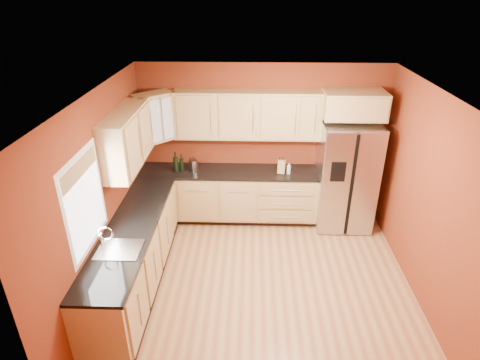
{
  "coord_description": "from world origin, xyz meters",
  "views": [
    {
      "loc": [
        -0.17,
        -4.24,
        3.71
      ],
      "look_at": [
        -0.34,
        0.9,
        1.15
      ],
      "focal_mm": 30.0,
      "sensor_mm": 36.0,
      "label": 1
    }
  ],
  "objects_px": {
    "knife_block": "(282,166)",
    "wine_bottle_a": "(176,162)",
    "soap_dispenser": "(289,169)",
    "refrigerator": "(346,176)",
    "canister_left": "(194,166)"
  },
  "relations": [
    {
      "from": "wine_bottle_a",
      "to": "soap_dispenser",
      "type": "xyz_separation_m",
      "value": [
        1.82,
        -0.01,
        -0.08
      ]
    },
    {
      "from": "wine_bottle_a",
      "to": "refrigerator",
      "type": "bearing_deg",
      "value": -0.02
    },
    {
      "from": "canister_left",
      "to": "soap_dispenser",
      "type": "height_order",
      "value": "canister_left"
    },
    {
      "from": "refrigerator",
      "to": "soap_dispenser",
      "type": "height_order",
      "value": "refrigerator"
    },
    {
      "from": "wine_bottle_a",
      "to": "soap_dispenser",
      "type": "height_order",
      "value": "wine_bottle_a"
    },
    {
      "from": "canister_left",
      "to": "wine_bottle_a",
      "type": "xyz_separation_m",
      "value": [
        -0.29,
        -0.02,
        0.07
      ]
    },
    {
      "from": "wine_bottle_a",
      "to": "soap_dispenser",
      "type": "bearing_deg",
      "value": -0.38
    },
    {
      "from": "refrigerator",
      "to": "soap_dispenser",
      "type": "bearing_deg",
      "value": -179.32
    },
    {
      "from": "wine_bottle_a",
      "to": "canister_left",
      "type": "bearing_deg",
      "value": 4.84
    },
    {
      "from": "knife_block",
      "to": "wine_bottle_a",
      "type": "bearing_deg",
      "value": -168.45
    },
    {
      "from": "knife_block",
      "to": "soap_dispenser",
      "type": "bearing_deg",
      "value": 0.39
    },
    {
      "from": "refrigerator",
      "to": "canister_left",
      "type": "height_order",
      "value": "refrigerator"
    },
    {
      "from": "soap_dispenser",
      "to": "canister_left",
      "type": "bearing_deg",
      "value": 178.62
    },
    {
      "from": "canister_left",
      "to": "soap_dispenser",
      "type": "xyz_separation_m",
      "value": [
        1.53,
        -0.04,
        -0.01
      ]
    },
    {
      "from": "refrigerator",
      "to": "soap_dispenser",
      "type": "xyz_separation_m",
      "value": [
        -0.92,
        -0.01,
        0.12
      ]
    }
  ]
}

